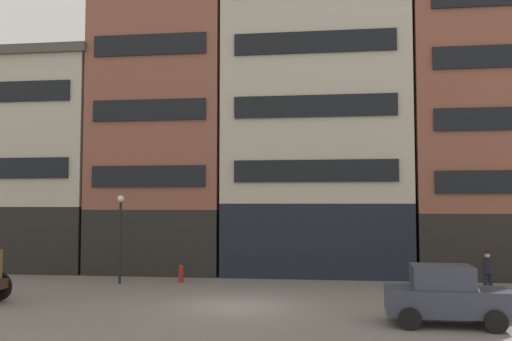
% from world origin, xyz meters
% --- Properties ---
extents(ground_plane, '(120.00, 120.00, 0.00)m').
position_xyz_m(ground_plane, '(0.00, 0.00, 0.00)').
color(ground_plane, slate).
extents(building_far_left, '(8.23, 6.20, 12.29)m').
position_xyz_m(building_far_left, '(-13.41, 10.07, 6.19)').
color(building_far_left, black).
rests_on(building_far_left, ground_plane).
extents(building_center_left, '(7.66, 6.20, 17.68)m').
position_xyz_m(building_center_left, '(-5.82, 10.06, 8.88)').
color(building_center_left, black).
rests_on(building_center_left, ground_plane).
extents(building_center_right, '(10.13, 6.20, 17.17)m').
position_xyz_m(building_center_right, '(2.73, 10.06, 8.63)').
color(building_center_right, black).
rests_on(building_center_right, ground_plane).
extents(building_far_right, '(10.08, 6.20, 15.81)m').
position_xyz_m(building_far_right, '(12.49, 10.06, 7.95)').
color(building_far_right, black).
rests_on(building_far_right, ground_plane).
extents(sedan_dark, '(3.76, 1.99, 1.83)m').
position_xyz_m(sedan_dark, '(6.91, -2.26, 0.91)').
color(sedan_dark, '#333847').
rests_on(sedan_dark, ground_plane).
extents(pedestrian_officer, '(0.37, 0.37, 1.79)m').
position_xyz_m(pedestrian_officer, '(9.86, 3.87, 0.98)').
color(pedestrian_officer, black).
rests_on(pedestrian_officer, ground_plane).
extents(streetlamp_curbside, '(0.32, 0.32, 4.12)m').
position_xyz_m(streetlamp_curbside, '(-6.34, 4.83, 2.67)').
color(streetlamp_curbside, black).
rests_on(streetlamp_curbside, ground_plane).
extents(fire_hydrant_curbside, '(0.24, 0.24, 0.83)m').
position_xyz_m(fire_hydrant_curbside, '(-3.57, 5.49, 0.43)').
color(fire_hydrant_curbside, maroon).
rests_on(fire_hydrant_curbside, ground_plane).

